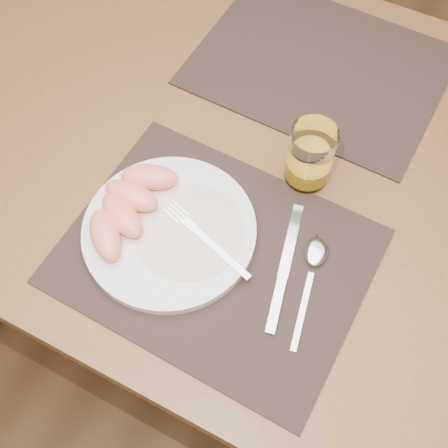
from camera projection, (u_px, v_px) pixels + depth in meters
ground at (246, 305)px, 1.62m from camera, size 5.00×5.00×0.00m
table at (258, 174)px, 1.04m from camera, size 1.40×0.90×0.75m
placemat_near at (216, 256)px, 0.86m from camera, size 0.46×0.36×0.00m
placemat_far at (319, 66)px, 1.05m from camera, size 0.46×0.37×0.00m
plate at (169, 231)px, 0.87m from camera, size 0.27×0.27×0.02m
plate_dressing at (189, 231)px, 0.86m from camera, size 0.17×0.17×0.00m
fork at (200, 234)px, 0.85m from camera, size 0.17×0.07×0.00m
knife at (282, 277)px, 0.84m from camera, size 0.06×0.22×0.01m
spoon at (315, 259)px, 0.85m from camera, size 0.06×0.19×0.01m
juice_glass at (310, 158)px, 0.89m from camera, size 0.07×0.07×0.11m
grapefruit_wedges at (127, 205)px, 0.86m from camera, size 0.10×0.20×0.04m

